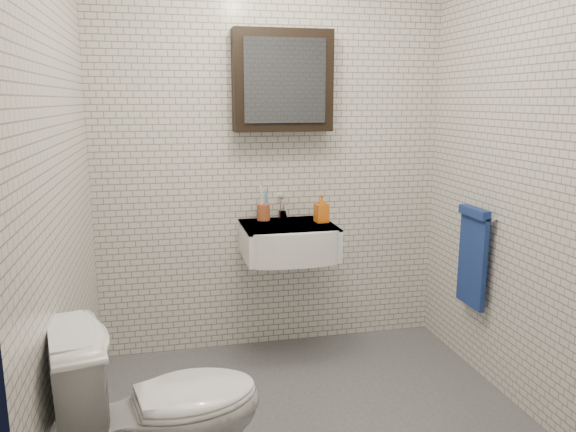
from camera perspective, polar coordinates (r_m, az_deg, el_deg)
The scene contains 9 objects.
ground at distance 3.00m, azimuth 2.50°, elevation -20.18°, with size 2.20×2.00×0.01m, color #474A4E.
room_shell at distance 2.55m, azimuth 2.80°, elevation 8.96°, with size 2.22×2.02×2.51m.
washbasin at distance 3.37m, azimuth 0.17°, elevation -2.56°, with size 0.55×0.50×0.20m.
faucet at distance 3.53m, azimuth -0.54°, elevation 0.75°, with size 0.06×0.20×0.15m.
mirror_cabinet at distance 3.46m, azimuth -0.55°, elevation 13.56°, with size 0.60×0.15×0.60m.
towel_rail at distance 3.40m, azimuth 18.27°, elevation -3.60°, with size 0.09×0.30×0.58m.
toothbrush_cup at distance 3.51m, azimuth -2.51°, elevation 0.48°, with size 0.09×0.09×0.22m.
soap_bottle at distance 3.45m, azimuth 3.43°, elevation 0.77°, with size 0.08×0.08×0.17m, color #EE5A19.
toilet at distance 2.37m, azimuth -12.57°, elevation -18.76°, with size 0.44×0.78×0.79m, color white.
Camera 1 is at (-0.68, -2.45, 1.59)m, focal length 35.00 mm.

